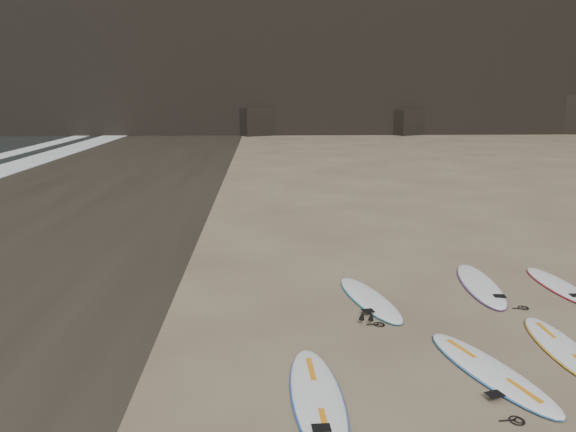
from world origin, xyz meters
name	(u,v)px	position (x,y,z in m)	size (l,w,h in m)	color
wet_sand	(18,220)	(-13.00, 10.00, 0.00)	(12.00, 200.00, 0.01)	#383026
surfboard_0	(317,396)	(-4.53, -1.06, 0.05)	(0.66, 2.76, 0.10)	white
surfboard_1	(490,370)	(-1.95, -0.46, 0.05)	(0.65, 2.69, 0.10)	white
surfboard_2	(564,348)	(-0.51, 0.19, 0.04)	(0.60, 2.49, 0.09)	white
surfboard_5	(369,299)	(-3.16, 2.48, 0.05)	(0.62, 2.58, 0.09)	white
surfboard_6	(480,285)	(-0.69, 3.16, 0.05)	(0.67, 2.78, 0.10)	white
surfboard_7	(559,285)	(0.93, 3.06, 0.04)	(0.58, 2.41, 0.09)	white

